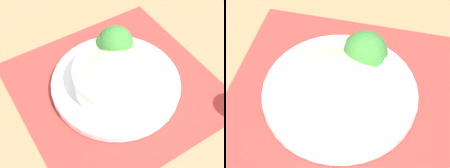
{
  "view_description": "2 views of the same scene",
  "coord_description": "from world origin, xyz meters",
  "views": [
    {
      "loc": [
        -0.2,
        -0.37,
        0.53
      ],
      "look_at": [
        -0.02,
        -0.02,
        0.04
      ],
      "focal_mm": 50.0,
      "sensor_mm": 36.0,
      "label": 1
    },
    {
      "loc": [
        0.12,
        -0.38,
        0.54
      ],
      "look_at": [
        -0.0,
        0.0,
        0.04
      ],
      "focal_mm": 60.0,
      "sensor_mm": 36.0,
      "label": 2
    }
  ],
  "objects": [
    {
      "name": "bowl",
      "position": [
        -0.0,
        -0.01,
        0.05
      ],
      "size": [
        0.19,
        0.19,
        0.07
      ],
      "color": "white",
      "rests_on": "plate"
    },
    {
      "name": "ground_plane",
      "position": [
        0.0,
        0.0,
        0.0
      ],
      "size": [
        4.0,
        4.0,
        0.0
      ],
      "primitive_type": "plane",
      "color": "#8C704C"
    },
    {
      "name": "carrot_slice_middle",
      "position": [
        -0.03,
        0.06,
        0.02
      ],
      "size": [
        0.04,
        0.04,
        0.01
      ],
      "color": "orange",
      "rests_on": "plate"
    },
    {
      "name": "carrot_slice_near",
      "position": [
        -0.0,
        0.07,
        0.02
      ],
      "size": [
        0.04,
        0.04,
        0.01
      ],
      "color": "orange",
      "rests_on": "plate"
    },
    {
      "name": "carrot_slice_extra",
      "position": [
        -0.06,
        0.03,
        0.02
      ],
      "size": [
        0.04,
        0.04,
        0.01
      ],
      "color": "orange",
      "rests_on": "plate"
    },
    {
      "name": "carrot_slice_far",
      "position": [
        -0.05,
        0.05,
        0.02
      ],
      "size": [
        0.04,
        0.04,
        0.01
      ],
      "color": "orange",
      "rests_on": "plate"
    },
    {
      "name": "plate",
      "position": [
        0.0,
        0.0,
        0.02
      ],
      "size": [
        0.27,
        0.27,
        0.02
      ],
      "color": "white",
      "rests_on": "placemat"
    },
    {
      "name": "placemat",
      "position": [
        0.0,
        0.0,
        0.0
      ],
      "size": [
        0.44,
        0.43,
        0.0
      ],
      "color": "#B2332D",
      "rests_on": "ground_plane"
    },
    {
      "name": "broccoli_floret",
      "position": [
        0.03,
        0.06,
        0.07
      ],
      "size": [
        0.08,
        0.08,
        0.09
      ],
      "color": "#759E51",
      "rests_on": "plate"
    }
  ]
}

